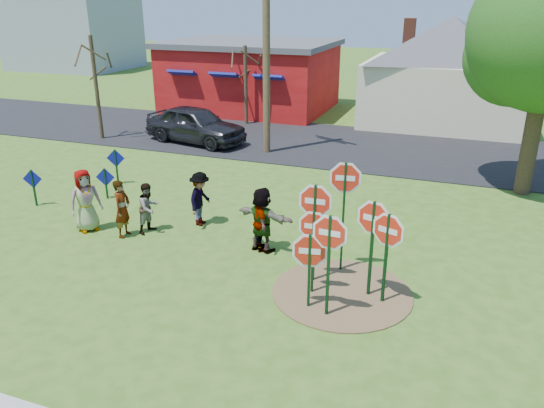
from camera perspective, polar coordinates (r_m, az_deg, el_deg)
The scene contains 26 objects.
ground at distance 14.66m, azimuth -8.98°, elevation -4.38°, with size 120.00×120.00×0.00m, color #355A19.
road at distance 24.69m, azimuth 3.94°, elevation 6.65°, with size 120.00×7.50×0.04m, color black.
dirt_patch at distance 12.38m, azimuth 7.51°, elevation -9.39°, with size 3.20×3.20×0.03m, color brown.
red_building at distance 32.12m, azimuth -2.27°, elevation 13.69°, with size 9.40×7.69×3.90m.
cream_house at distance 29.65m, azimuth 18.41°, elevation 13.86°, with size 9.40×9.40×6.50m.
distant_building at distance 54.05m, azimuth -20.72°, elevation 17.75°, with size 10.00×8.00×8.00m, color #8C939E.
stop_sign_a at distance 11.66m, azimuth 4.49°, elevation -3.25°, with size 0.93×0.06×2.12m.
stop_sign_b at distance 12.49m, azimuth 7.83°, elevation 1.59°, with size 1.00×0.20×2.91m.
stop_sign_c at distance 10.76m, azimuth 6.20°, elevation -4.22°, with size 1.01×0.07×2.43m.
stop_sign_d at distance 11.62m, azimuth 10.83°, elevation -2.30°, with size 1.03×0.28×2.42m.
stop_sign_e at distance 11.21m, azimuth 4.07°, elevation -5.58°, with size 1.03×0.21×1.88m.
stop_sign_f at distance 11.47m, azimuth 12.33°, elevation -3.48°, with size 0.95×0.38×2.25m.
stop_sign_g at distance 12.03m, azimuth 4.64°, elevation -0.78°, with size 1.06×0.07×2.56m.
blue_diamond_b at distance 18.52m, azimuth -24.31°, elevation 2.02°, with size 0.60×0.21×1.22m.
blue_diamond_c at distance 18.38m, azimuth -17.47°, elevation 2.46°, with size 0.62×0.19×1.07m.
blue_diamond_d at distance 19.68m, azimuth -16.43°, elevation 4.29°, with size 0.64×0.20×1.30m.
person_a at distance 15.95m, azimuth -19.44°, elevation 0.36°, with size 0.89×0.58×1.83m, color #3B3E84.
person_b at distance 15.28m, azimuth -15.81°, elevation -0.48°, with size 0.60×0.39×1.65m, color #216D67.
person_c at distance 15.41m, azimuth -13.12°, elevation -0.39°, with size 0.71×0.55×1.46m, color brown.
person_d at distance 15.60m, azimuth -7.73°, elevation 0.56°, with size 1.04×0.60×1.62m, color #2E2F32.
person_e at distance 13.85m, azimuth -1.25°, elevation -1.98°, with size 0.95×0.40×1.63m, color #4B2D58.
person_f at distance 13.84m, azimuth -1.05°, elevation -1.69°, with size 1.64×0.52×1.77m, color #1D4F23.
suv at distance 24.64m, azimuth -8.23°, elevation 8.48°, with size 1.95×4.85×1.65m, color #333338.
utility_pole at distance 22.18m, azimuth -0.62°, elevation 18.44°, with size 2.23×1.11×9.78m.
bare_tree_west at distance 26.01m, azimuth -18.54°, elevation 13.18°, with size 1.80×1.80×4.71m.
bare_tree_east at distance 27.86m, azimuth -2.87°, elevation 13.78°, with size 1.80×1.80×4.01m.
Camera 1 is at (6.63, -11.43, 6.34)m, focal length 35.00 mm.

